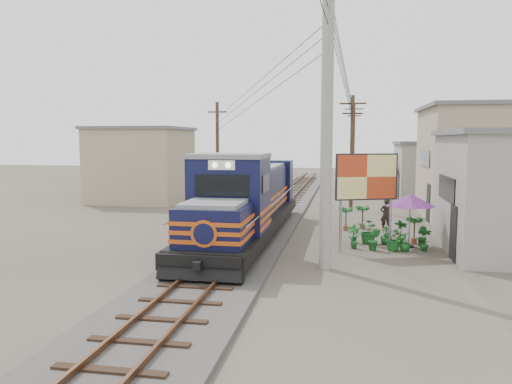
% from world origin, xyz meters
% --- Properties ---
extents(ground, '(120.00, 120.00, 0.00)m').
position_xyz_m(ground, '(0.00, 0.00, 0.00)').
color(ground, '#473F35').
rests_on(ground, ground).
extents(ballast, '(3.60, 70.00, 0.16)m').
position_xyz_m(ballast, '(0.00, 10.00, 0.08)').
color(ballast, '#595651').
rests_on(ballast, ground).
extents(track, '(1.15, 70.00, 0.12)m').
position_xyz_m(track, '(0.00, 10.00, 0.26)').
color(track, '#51331E').
rests_on(track, ground).
extents(locomotive, '(2.72, 14.79, 3.67)m').
position_xyz_m(locomotive, '(0.00, 3.89, 1.63)').
color(locomotive, black).
rests_on(locomotive, ground).
extents(utility_pole_main, '(0.40, 0.40, 10.00)m').
position_xyz_m(utility_pole_main, '(3.50, -0.50, 5.00)').
color(utility_pole_main, '#9E9B93').
rests_on(utility_pole_main, ground).
extents(wooden_pole_mid, '(1.60, 0.24, 7.00)m').
position_xyz_m(wooden_pole_mid, '(4.50, 14.00, 3.68)').
color(wooden_pole_mid, '#4C3826').
rests_on(wooden_pole_mid, ground).
extents(wooden_pole_far, '(1.60, 0.24, 7.50)m').
position_xyz_m(wooden_pole_far, '(4.80, 28.00, 3.93)').
color(wooden_pole_far, '#4C3826').
rests_on(wooden_pole_far, ground).
extents(wooden_pole_left, '(1.60, 0.24, 7.00)m').
position_xyz_m(wooden_pole_left, '(-5.00, 18.00, 3.68)').
color(wooden_pole_left, '#4C3826').
rests_on(wooden_pole_left, ground).
extents(power_lines, '(9.65, 19.00, 3.30)m').
position_xyz_m(power_lines, '(-0.14, 8.49, 7.56)').
color(power_lines, black).
rests_on(power_lines, ground).
extents(shophouse_mid, '(8.40, 7.35, 6.20)m').
position_xyz_m(shophouse_mid, '(12.50, 12.00, 3.11)').
color(shophouse_mid, tan).
rests_on(shophouse_mid, ground).
extents(shophouse_back, '(6.30, 6.30, 4.20)m').
position_xyz_m(shophouse_back, '(11.00, 22.00, 2.11)').
color(shophouse_back, gray).
rests_on(shophouse_back, ground).
extents(shophouse_left, '(6.30, 6.30, 5.20)m').
position_xyz_m(shophouse_left, '(-10.00, 16.00, 2.61)').
color(shophouse_left, tan).
rests_on(shophouse_left, ground).
extents(billboard, '(2.36, 0.93, 3.80)m').
position_xyz_m(billboard, '(4.93, 2.38, 2.81)').
color(billboard, '#99999E').
rests_on(billboard, ground).
extents(market_umbrella, '(1.99, 1.99, 2.17)m').
position_xyz_m(market_umbrella, '(6.70, 3.43, 1.91)').
color(market_umbrella, black).
rests_on(market_umbrella, ground).
extents(vendor, '(0.58, 0.40, 1.54)m').
position_xyz_m(vendor, '(6.07, 7.03, 0.77)').
color(vendor, black).
rests_on(vendor, ground).
extents(plant_nursery, '(3.28, 2.24, 1.07)m').
position_xyz_m(plant_nursery, '(5.74, 3.34, 0.48)').
color(plant_nursery, '#1A5D22').
rests_on(plant_nursery, ground).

